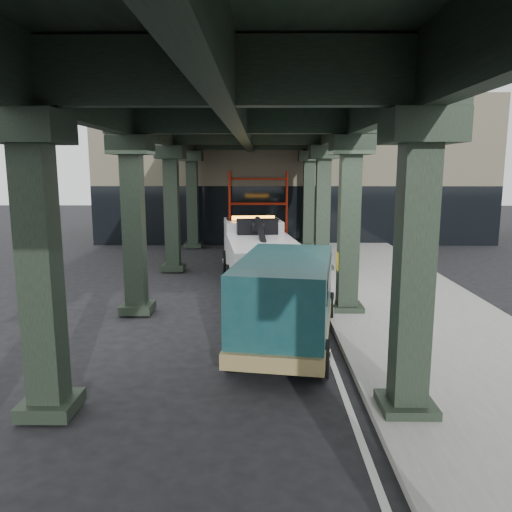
{
  "coord_description": "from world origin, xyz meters",
  "views": [
    {
      "loc": [
        0.16,
        -11.83,
        4.12
      ],
      "look_at": [
        0.02,
        1.97,
        1.7
      ],
      "focal_mm": 35.0,
      "sensor_mm": 36.0,
      "label": 1
    }
  ],
  "objects": [
    {
      "name": "ground",
      "position": [
        0.0,
        0.0,
        0.0
      ],
      "size": [
        90.0,
        90.0,
        0.0
      ],
      "primitive_type": "plane",
      "color": "black",
      "rests_on": "ground"
    },
    {
      "name": "sidewalk",
      "position": [
        4.5,
        2.0,
        0.07
      ],
      "size": [
        5.0,
        40.0,
        0.15
      ],
      "primitive_type": "cube",
      "color": "gray",
      "rests_on": "ground"
    },
    {
      "name": "lane_stripe",
      "position": [
        1.7,
        2.0,
        0.01
      ],
      "size": [
        0.12,
        38.0,
        0.01
      ],
      "primitive_type": "cube",
      "color": "silver",
      "rests_on": "ground"
    },
    {
      "name": "viaduct",
      "position": [
        -0.4,
        2.0,
        5.46
      ],
      "size": [
        7.4,
        32.0,
        6.4
      ],
      "color": "black",
      "rests_on": "ground"
    },
    {
      "name": "building",
      "position": [
        2.0,
        20.0,
        4.0
      ],
      "size": [
        22.0,
        10.0,
        8.0
      ],
      "primitive_type": "cube",
      "color": "#C6B793",
      "rests_on": "ground"
    },
    {
      "name": "scaffolding",
      "position": [
        0.0,
        14.64,
        2.11
      ],
      "size": [
        3.08,
        0.88,
        4.0
      ],
      "color": "red",
      "rests_on": "ground"
    },
    {
      "name": "tow_truck",
      "position": [
        0.05,
        5.39,
        1.21
      ],
      "size": [
        2.95,
        7.74,
        2.48
      ],
      "rotation": [
        0.0,
        0.0,
        0.12
      ],
      "color": "black",
      "rests_on": "ground"
    },
    {
      "name": "towed_van",
      "position": [
        0.75,
        -0.57,
        1.16
      ],
      "size": [
        2.84,
        5.56,
        2.15
      ],
      "rotation": [
        0.0,
        0.0,
        -0.16
      ],
      "color": "#113C40",
      "rests_on": "ground"
    }
  ]
}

